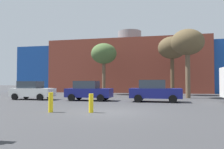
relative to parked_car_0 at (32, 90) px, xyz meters
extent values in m
plane|color=#38383A|center=(8.85, -6.91, -0.83)|extent=(200.00, 200.00, 0.00)
cube|color=brown|center=(6.09, 19.76, 3.33)|extent=(24.87, 10.35, 8.34)
cube|color=#19479E|center=(-9.44, 19.76, 2.97)|extent=(6.17, 9.32, 7.62)
cylinder|color=slate|center=(6.09, 19.76, 8.50)|extent=(4.00, 4.00, 2.00)
cube|color=white|center=(0.06, 0.00, -0.17)|extent=(3.87, 1.66, 0.74)
cube|color=#333D47|center=(-0.17, 0.00, 0.52)|extent=(1.94, 1.48, 0.65)
cylinder|color=black|center=(1.31, 0.85, -0.54)|extent=(0.59, 0.20, 0.59)
cylinder|color=black|center=(1.31, -0.85, -0.54)|extent=(0.59, 0.20, 0.59)
cylinder|color=black|center=(-1.18, 0.85, -0.54)|extent=(0.59, 0.20, 0.59)
cylinder|color=black|center=(-1.18, -0.85, -0.54)|extent=(0.59, 0.20, 0.59)
cube|color=navy|center=(5.49, 0.00, -0.16)|extent=(3.92, 1.68, 0.75)
cube|color=#333D47|center=(5.26, 0.00, 0.54)|extent=(1.96, 1.49, 0.65)
cylinder|color=black|center=(6.75, 0.86, -0.54)|extent=(0.60, 0.21, 0.60)
cylinder|color=black|center=(6.75, -0.86, -0.54)|extent=(0.60, 0.21, 0.60)
cylinder|color=black|center=(4.23, 0.86, -0.54)|extent=(0.60, 0.21, 0.60)
cylinder|color=black|center=(4.23, -0.86, -0.54)|extent=(0.60, 0.21, 0.60)
cube|color=navy|center=(11.12, 0.00, -0.14)|extent=(4.08, 1.75, 0.78)
cube|color=#333D47|center=(10.88, 0.00, 0.59)|extent=(2.04, 1.55, 0.68)
cylinder|color=black|center=(12.44, 0.89, -0.52)|extent=(0.62, 0.21, 0.62)
cylinder|color=black|center=(12.44, -0.89, -0.52)|extent=(0.62, 0.21, 0.62)
cylinder|color=black|center=(9.81, 0.89, -0.52)|extent=(0.62, 0.21, 0.62)
cylinder|color=black|center=(9.81, -0.89, -0.52)|extent=(0.62, 0.21, 0.62)
cylinder|color=brown|center=(12.82, 10.48, 1.64)|extent=(0.46, 0.46, 4.95)
ellipsoid|color=brown|center=(12.82, 10.48, 5.07)|extent=(3.48, 3.48, 2.78)
cylinder|color=brown|center=(4.09, 10.14, 1.39)|extent=(0.44, 0.44, 4.45)
ellipsoid|color=#476033|center=(4.09, 10.14, 4.54)|extent=(3.38, 3.38, 2.71)
cylinder|color=brown|center=(14.15, 5.26, 1.53)|extent=(0.47, 0.47, 4.74)
ellipsoid|color=brown|center=(14.15, 5.26, 4.81)|extent=(3.29, 3.29, 2.63)
cylinder|color=yellow|center=(8.09, -7.37, -0.35)|extent=(0.24, 0.24, 0.97)
cylinder|color=yellow|center=(5.99, -7.72, -0.31)|extent=(0.24, 0.24, 1.04)
camera|label=1|loc=(11.78, -18.59, 0.72)|focal=36.28mm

